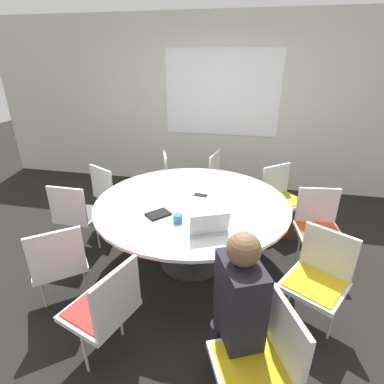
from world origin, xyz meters
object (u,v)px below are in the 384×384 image
at_px(chair_0, 263,358).
at_px(cell_phone, 201,195).
at_px(chair_5, 174,177).
at_px(chair_8, 58,260).
at_px(chair_4, 223,178).
at_px(chair_9, 105,306).
at_px(chair_7, 76,212).
at_px(chair_3, 281,194).
at_px(chair_1, 319,275).
at_px(chair_6, 112,190).
at_px(person_0, 237,304).
at_px(coffee_cup, 178,218).
at_px(laptop, 208,227).
at_px(handbag, 295,227).
at_px(chair_2, 318,224).
at_px(spiral_notebook, 158,214).

height_order(chair_0, cell_phone, chair_0).
bearing_deg(chair_5, chair_8, -32.66).
relative_size(chair_4, chair_9, 1.00).
xyz_separation_m(chair_7, chair_8, (0.33, -0.82, 0.00)).
height_order(chair_3, cell_phone, chair_3).
bearing_deg(chair_5, chair_1, 22.55).
bearing_deg(chair_1, chair_5, -16.62).
relative_size(chair_6, cell_phone, 5.71).
xyz_separation_m(person_0, cell_phone, (-0.49, 1.40, 0.05)).
relative_size(chair_1, chair_3, 1.00).
xyz_separation_m(chair_0, chair_8, (-1.69, 0.56, 0.00)).
bearing_deg(chair_7, chair_9, -50.90).
xyz_separation_m(chair_5, coffee_cup, (0.48, -1.65, 0.28)).
height_order(chair_5, laptop, laptop).
height_order(chair_0, chair_9, same).
distance_m(chair_5, chair_6, 0.92).
bearing_deg(chair_7, chair_5, 58.35).
distance_m(chair_7, laptop, 1.66).
bearing_deg(chair_5, handbag, 54.39).
xyz_separation_m(chair_0, laptop, (-0.47, 0.88, 0.29)).
relative_size(chair_2, handbag, 2.36).
relative_size(chair_0, spiral_notebook, 3.30).
bearing_deg(coffee_cup, cell_phone, 81.02).
relative_size(chair_4, chair_7, 1.00).
bearing_deg(person_0, chair_7, 32.92).
xyz_separation_m(chair_1, handbag, (0.00, 1.35, -0.36)).
xyz_separation_m(chair_4, chair_9, (-0.52, -2.56, 0.00)).
relative_size(chair_5, chair_9, 1.00).
bearing_deg(chair_4, handbag, 71.14).
bearing_deg(chair_9, spiral_notebook, 11.82).
distance_m(chair_1, laptop, 0.95).
bearing_deg(chair_4, chair_7, -37.07).
distance_m(chair_9, cell_phone, 1.49).
xyz_separation_m(chair_6, chair_9, (0.83, -1.82, 0.00)).
distance_m(chair_0, chair_1, 0.94).
xyz_separation_m(chair_8, chair_9, (0.63, -0.39, 0.00)).
height_order(chair_2, chair_9, same).
bearing_deg(chair_9, chair_1, -48.20).
xyz_separation_m(chair_9, cell_phone, (0.41, 1.41, 0.24)).
height_order(chair_6, laptop, laptop).
bearing_deg(chair_7, laptop, -17.35).
bearing_deg(cell_phone, person_0, -70.89).
bearing_deg(chair_3, cell_phone, -0.33).
bearing_deg(chair_8, chair_3, 3.60).
relative_size(chair_6, spiral_notebook, 3.30).
relative_size(chair_2, coffee_cup, 10.01).
bearing_deg(spiral_notebook, chair_5, 99.88).
xyz_separation_m(chair_6, chair_8, (0.21, -1.44, 0.00)).
relative_size(chair_9, person_0, 0.71).
height_order(chair_3, coffee_cup, chair_3).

